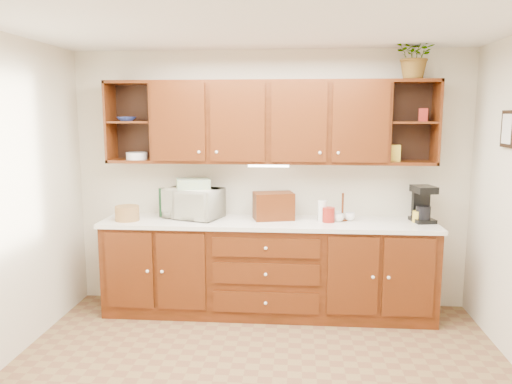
% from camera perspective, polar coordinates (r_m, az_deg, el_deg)
% --- Properties ---
extents(ceiling, '(4.00, 4.00, 0.00)m').
position_cam_1_polar(ceiling, '(3.38, -0.03, 19.65)').
color(ceiling, white).
rests_on(ceiling, back_wall).
extents(back_wall, '(4.00, 0.00, 4.00)m').
position_cam_1_polar(back_wall, '(5.11, 1.58, 1.38)').
color(back_wall, beige).
rests_on(back_wall, floor).
extents(base_cabinets, '(3.20, 0.60, 0.90)m').
position_cam_1_polar(base_cabinets, '(5.01, 1.35, -8.77)').
color(base_cabinets, '#361706').
rests_on(base_cabinets, floor).
extents(countertop, '(3.24, 0.64, 0.04)m').
position_cam_1_polar(countertop, '(4.87, 1.36, -3.53)').
color(countertop, white).
rests_on(countertop, base_cabinets).
extents(upper_cabinets, '(3.20, 0.33, 0.80)m').
position_cam_1_polar(upper_cabinets, '(4.91, 1.62, 8.01)').
color(upper_cabinets, '#361706').
rests_on(upper_cabinets, back_wall).
extents(undercabinet_light, '(0.40, 0.05, 0.02)m').
position_cam_1_polar(undercabinet_light, '(4.88, 1.45, 3.03)').
color(undercabinet_light, white).
rests_on(undercabinet_light, upper_cabinets).
extents(framed_picture, '(0.03, 0.24, 0.30)m').
position_cam_1_polar(framed_picture, '(4.55, 26.91, 6.44)').
color(framed_picture, black).
rests_on(framed_picture, right_wall).
extents(wicker_basket, '(0.26, 0.26, 0.14)m').
position_cam_1_polar(wicker_basket, '(5.03, -14.51, -2.36)').
color(wicker_basket, olive).
rests_on(wicker_basket, countertop).
extents(microwave, '(0.63, 0.52, 0.30)m').
position_cam_1_polar(microwave, '(5.02, -7.16, -1.27)').
color(microwave, beige).
rests_on(microwave, countertop).
extents(towel_stack, '(0.38, 0.32, 0.10)m').
position_cam_1_polar(towel_stack, '(4.99, -7.21, 0.96)').
color(towel_stack, '#D4D765').
rests_on(towel_stack, microwave).
extents(wine_bottle, '(0.08, 0.08, 0.29)m').
position_cam_1_polar(wine_bottle, '(5.12, -10.67, -1.18)').
color(wine_bottle, black).
rests_on(wine_bottle, countertop).
extents(woven_tray, '(0.37, 0.20, 0.35)m').
position_cam_1_polar(woven_tray, '(5.21, -7.15, -2.45)').
color(woven_tray, olive).
rests_on(woven_tray, countertop).
extents(bread_box, '(0.43, 0.33, 0.27)m').
position_cam_1_polar(bread_box, '(4.91, 2.01, -1.60)').
color(bread_box, '#361706').
rests_on(bread_box, countertop).
extents(mug_tree, '(0.22, 0.23, 0.27)m').
position_cam_1_polar(mug_tree, '(4.95, 9.84, -2.74)').
color(mug_tree, '#361706').
rests_on(mug_tree, countertop).
extents(canister_red, '(0.13, 0.13, 0.14)m').
position_cam_1_polar(canister_red, '(4.84, 8.29, -2.60)').
color(canister_red, maroon).
rests_on(canister_red, countertop).
extents(canister_white, '(0.11, 0.11, 0.20)m').
position_cam_1_polar(canister_white, '(4.89, 7.59, -2.13)').
color(canister_white, white).
rests_on(canister_white, countertop).
extents(canister_yellow, '(0.10, 0.10, 0.11)m').
position_cam_1_polar(canister_yellow, '(5.03, 17.92, -2.70)').
color(canister_yellow, gold).
rests_on(canister_yellow, countertop).
extents(coffee_maker, '(0.23, 0.28, 0.35)m').
position_cam_1_polar(coffee_maker, '(5.07, 18.50, -1.34)').
color(coffee_maker, black).
rests_on(coffee_maker, countertop).
extents(bowl_stack, '(0.21, 0.21, 0.04)m').
position_cam_1_polar(bowl_stack, '(5.16, -14.59, 8.08)').
color(bowl_stack, '#2A3F9A').
rests_on(bowl_stack, upper_cabinets).
extents(plate_stack, '(0.27, 0.27, 0.07)m').
position_cam_1_polar(plate_stack, '(5.14, -13.46, 4.04)').
color(plate_stack, white).
rests_on(plate_stack, upper_cabinets).
extents(pantry_box_yellow, '(0.09, 0.07, 0.16)m').
position_cam_1_polar(pantry_box_yellow, '(4.98, 15.64, 4.30)').
color(pantry_box_yellow, gold).
rests_on(pantry_box_yellow, upper_cabinets).
extents(pantry_box_red, '(0.09, 0.09, 0.12)m').
position_cam_1_polar(pantry_box_red, '(5.03, 18.56, 8.35)').
color(pantry_box_red, maroon).
rests_on(pantry_box_red, upper_cabinets).
extents(potted_plant, '(0.47, 0.44, 0.43)m').
position_cam_1_polar(potted_plant, '(4.98, 17.83, 14.64)').
color(potted_plant, '#999999').
rests_on(potted_plant, upper_cabinets).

